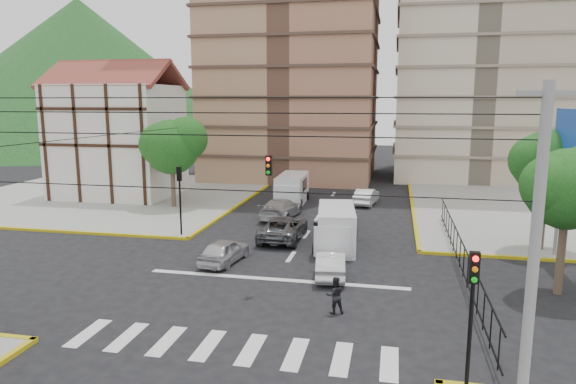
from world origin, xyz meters
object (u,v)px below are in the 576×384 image
(traffic_light_nw, at_px, (180,189))
(van_left_lane, at_px, (292,190))
(van_right_lane, at_px, (336,229))
(car_white_front_right, at_px, (330,263))
(traffic_light_se, at_px, (472,301))
(pedestrian_crosswalk, at_px, (335,295))
(car_silver_front_left, at_px, (224,251))

(traffic_light_nw, xyz_separation_m, van_left_lane, (4.85, 11.94, -1.91))
(van_right_lane, bearing_deg, car_white_front_right, -93.74)
(traffic_light_se, distance_m, pedestrian_crosswalk, 7.51)
(traffic_light_se, height_order, car_white_front_right, traffic_light_se)
(van_left_lane, xyz_separation_m, pedestrian_crosswalk, (6.27, -21.98, -0.42))
(car_silver_front_left, xyz_separation_m, pedestrian_crosswalk, (6.65, -5.47, 0.12))
(car_white_front_right, xyz_separation_m, pedestrian_crosswalk, (0.75, -4.53, 0.11))
(car_white_front_right, bearing_deg, traffic_light_nw, -34.91)
(car_silver_front_left, distance_m, car_white_front_right, 5.97)
(traffic_light_nw, xyz_separation_m, van_right_lane, (10.06, -0.66, -1.94))
(traffic_light_nw, height_order, van_right_lane, traffic_light_nw)
(car_silver_front_left, xyz_separation_m, car_white_front_right, (5.90, -0.94, 0.00))
(traffic_light_se, xyz_separation_m, car_silver_front_left, (-11.13, 11.03, -2.45))
(van_right_lane, relative_size, van_left_lane, 1.01)
(traffic_light_nw, xyz_separation_m, car_white_front_right, (10.37, -5.52, -2.44))
(van_right_lane, bearing_deg, traffic_light_se, -77.03)
(van_left_lane, xyz_separation_m, car_white_front_right, (5.52, -17.46, -0.53))
(van_right_lane, distance_m, pedestrian_crosswalk, 9.45)
(traffic_light_se, height_order, pedestrian_crosswalk, traffic_light_se)
(traffic_light_se, bearing_deg, van_right_lane, 110.34)
(traffic_light_se, relative_size, traffic_light_nw, 1.00)
(traffic_light_nw, bearing_deg, traffic_light_se, -45.00)
(van_right_lane, distance_m, car_white_front_right, 4.90)
(traffic_light_se, xyz_separation_m, car_white_front_right, (-5.23, 10.08, -2.44))
(traffic_light_nw, distance_m, car_silver_front_left, 6.85)
(van_right_lane, relative_size, pedestrian_crosswalk, 3.58)
(traffic_light_se, height_order, van_left_lane, traffic_light_se)
(car_white_front_right, bearing_deg, traffic_light_se, 110.52)
(van_right_lane, xyz_separation_m, van_left_lane, (-5.21, 12.60, 0.02))
(traffic_light_nw, distance_m, van_right_lane, 10.27)
(traffic_light_se, bearing_deg, van_left_lane, 111.32)
(traffic_light_se, relative_size, van_right_lane, 0.79)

